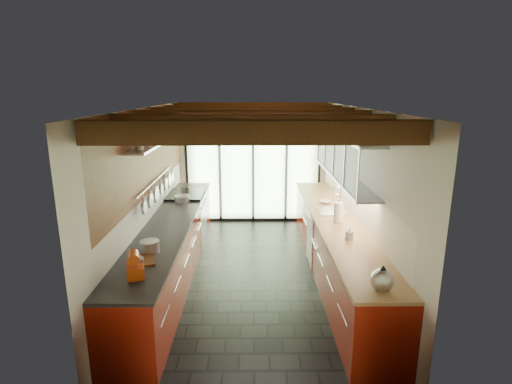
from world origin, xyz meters
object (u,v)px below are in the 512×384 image
(paper_towel, at_px, (338,213))
(bowl, at_px, (326,202))
(stand_mixer, at_px, (135,265))
(kettle, at_px, (382,279))
(soap_bottle, at_px, (349,234))

(paper_towel, relative_size, bowl, 1.84)
(stand_mixer, xyz_separation_m, kettle, (2.54, -0.35, 0.01))
(bowl, bearing_deg, kettle, -90.00)
(paper_towel, bearing_deg, kettle, -90.00)
(stand_mixer, distance_m, bowl, 3.76)
(kettle, distance_m, bowl, 3.12)
(bowl, bearing_deg, stand_mixer, -132.51)
(kettle, relative_size, paper_towel, 0.85)
(stand_mixer, xyz_separation_m, paper_towel, (2.54, 1.75, 0.04))
(kettle, bearing_deg, paper_towel, 90.00)
(stand_mixer, bearing_deg, bowl, 47.49)
(kettle, relative_size, bowl, 1.56)
(stand_mixer, xyz_separation_m, bowl, (2.54, 2.77, -0.09))
(bowl, bearing_deg, soap_bottle, -90.00)
(kettle, height_order, paper_towel, paper_towel)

